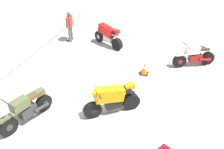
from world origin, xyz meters
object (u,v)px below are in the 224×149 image
(motorcycle_cream_vintage, at_px, (195,56))
(motorcycle_red_sportbike, at_px, (108,35))
(person_in_red_shirt, at_px, (70,25))
(traffic_cone, at_px, (144,69))
(motorcycle_orange_sportbike, at_px, (112,99))
(motorcycle_olive_vintage, at_px, (26,109))

(motorcycle_cream_vintage, bearing_deg, motorcycle_red_sportbike, -39.63)
(motorcycle_red_sportbike, height_order, person_in_red_shirt, person_in_red_shirt)
(motorcycle_cream_vintage, relative_size, traffic_cone, 3.39)
(motorcycle_orange_sportbike, distance_m, person_in_red_shirt, 6.26)
(motorcycle_orange_sportbike, distance_m, motorcycle_olive_vintage, 2.72)
(motorcycle_olive_vintage, relative_size, motorcycle_cream_vintage, 1.05)
(motorcycle_olive_vintage, relative_size, person_in_red_shirt, 1.18)
(motorcycle_orange_sportbike, height_order, person_in_red_shirt, person_in_red_shirt)
(person_in_red_shirt, height_order, traffic_cone, person_in_red_shirt)
(motorcycle_red_sportbike, distance_m, traffic_cone, 3.23)
(motorcycle_orange_sportbike, height_order, motorcycle_olive_vintage, motorcycle_orange_sportbike)
(motorcycle_olive_vintage, xyz_separation_m, motorcycle_cream_vintage, (5.22, -5.04, 0.00))
(motorcycle_olive_vintage, height_order, person_in_red_shirt, person_in_red_shirt)
(motorcycle_red_sportbike, distance_m, motorcycle_cream_vintage, 4.40)
(person_in_red_shirt, xyz_separation_m, traffic_cone, (-2.22, -4.43, -0.64))
(motorcycle_orange_sportbike, relative_size, traffic_cone, 3.18)
(motorcycle_orange_sportbike, height_order, motorcycle_cream_vintage, motorcycle_orange_sportbike)
(traffic_cone, bearing_deg, motorcycle_cream_vintage, -56.09)
(motorcycle_red_sportbike, bearing_deg, motorcycle_orange_sportbike, 138.74)
(motorcycle_olive_vintage, relative_size, traffic_cone, 3.57)
(motorcycle_cream_vintage, bearing_deg, person_in_red_shirt, -35.83)
(motorcycle_orange_sportbike, relative_size, motorcycle_olive_vintage, 0.89)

